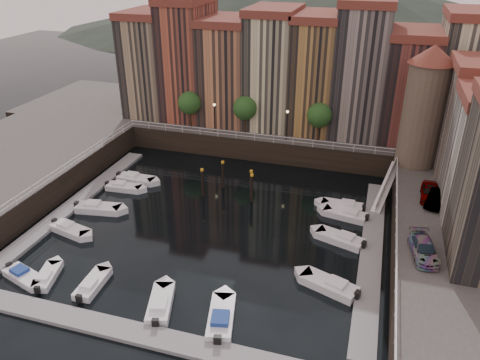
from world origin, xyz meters
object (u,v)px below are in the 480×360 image
(corner_tower, at_px, (425,105))
(car_c, at_px, (424,250))
(gangway, at_px, (386,185))
(car_a, at_px, (430,193))
(boat_left_0, at_px, (24,276))
(boat_left_1, at_px, (70,229))
(mooring_pilings, at_px, (232,183))
(boat_left_2, at_px, (98,208))
(car_b, at_px, (436,199))

(corner_tower, distance_m, car_c, 20.42)
(gangway, bearing_deg, car_a, -46.34)
(gangway, bearing_deg, boat_left_0, -141.13)
(boat_left_0, distance_m, boat_left_1, 7.63)
(corner_tower, relative_size, mooring_pilings, 2.24)
(boat_left_0, height_order, car_c, car_c)
(car_c, bearing_deg, boat_left_1, 172.83)
(corner_tower, xyz_separation_m, car_c, (0.15, -19.35, -6.51))
(boat_left_0, height_order, boat_left_1, boat_left_1)
(boat_left_1, distance_m, boat_left_2, 4.57)
(corner_tower, relative_size, boat_left_2, 2.61)
(corner_tower, relative_size, car_a, 3.21)
(car_a, bearing_deg, boat_left_0, -146.85)
(boat_left_2, bearing_deg, car_a, 3.64)
(mooring_pilings, bearing_deg, car_c, -28.19)
(boat_left_1, bearing_deg, car_c, 16.15)
(gangway, bearing_deg, boat_left_2, -158.51)
(corner_tower, distance_m, gangway, 9.86)
(corner_tower, bearing_deg, car_a, -82.39)
(corner_tower, height_order, boat_left_2, corner_tower)
(car_b, distance_m, car_c, 9.70)
(mooring_pilings, relative_size, boat_left_2, 1.16)
(corner_tower, relative_size, boat_left_1, 2.85)
(car_b, bearing_deg, car_c, -83.67)
(boat_left_2, bearing_deg, car_c, -14.10)
(corner_tower, relative_size, boat_left_0, 3.00)
(car_a, xyz_separation_m, car_b, (0.57, -1.02, -0.05))
(gangway, bearing_deg, corner_tower, 57.20)
(mooring_pilings, relative_size, car_b, 1.47)
(mooring_pilings, xyz_separation_m, boat_left_0, (-12.70, -19.87, -1.30))
(boat_left_2, relative_size, car_c, 1.13)
(car_b, xyz_separation_m, car_c, (-1.60, -9.57, -0.01))
(mooring_pilings, distance_m, car_c, 22.86)
(mooring_pilings, height_order, car_c, car_c)
(corner_tower, xyz_separation_m, mooring_pilings, (-19.93, -8.59, -8.54))
(boat_left_0, height_order, car_a, car_a)
(corner_tower, xyz_separation_m, gangway, (-2.90, -4.50, -8.28))
(corner_tower, bearing_deg, car_b, -79.91)
(boat_left_1, height_order, car_a, car_a)
(boat_left_1, bearing_deg, car_b, 31.11)
(gangway, xyz_separation_m, car_a, (4.07, -4.27, 1.82))
(boat_left_2, bearing_deg, gangway, 12.64)
(boat_left_2, distance_m, car_a, 35.06)
(car_b, bearing_deg, gangway, 147.10)
(car_c, bearing_deg, boat_left_0, -174.23)
(car_c, bearing_deg, gangway, 91.82)
(corner_tower, bearing_deg, gangway, -122.80)
(car_a, distance_m, car_c, 10.63)
(mooring_pilings, xyz_separation_m, car_b, (21.67, -1.19, 2.04))
(gangway, height_order, car_a, car_a)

